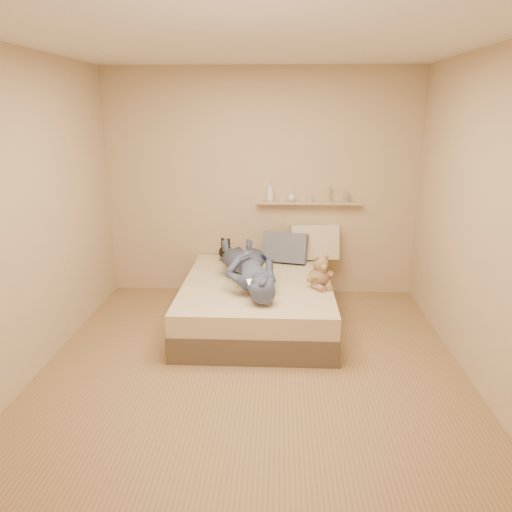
# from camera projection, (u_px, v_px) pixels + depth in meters

# --- Properties ---
(room) EXTENTS (3.80, 3.80, 3.80)m
(room) POSITION_uv_depth(u_px,v_px,m) (252.00, 219.00, 3.95)
(room) COLOR #99754F
(room) RESTS_ON ground
(bed) EXTENTS (1.50, 1.90, 0.45)m
(bed) POSITION_uv_depth(u_px,v_px,m) (257.00, 302.00, 5.14)
(bed) COLOR brown
(bed) RESTS_ON floor
(game_console) EXTENTS (0.20, 0.14, 0.06)m
(game_console) POSITION_uv_depth(u_px,v_px,m) (257.00, 282.00, 4.54)
(game_console) COLOR #BABDC2
(game_console) RESTS_ON bed
(teddy_bear) EXTENTS (0.27, 0.28, 0.34)m
(teddy_bear) POSITION_uv_depth(u_px,v_px,m) (320.00, 274.00, 4.86)
(teddy_bear) COLOR olive
(teddy_bear) RESTS_ON bed
(dark_plush) EXTENTS (0.17, 0.17, 0.26)m
(dark_plush) POSITION_uv_depth(u_px,v_px,m) (226.00, 250.00, 5.80)
(dark_plush) COLOR black
(dark_plush) RESTS_ON bed
(pillow_cream) EXTENTS (0.57, 0.30, 0.43)m
(pillow_cream) POSITION_uv_depth(u_px,v_px,m) (315.00, 242.00, 5.79)
(pillow_cream) COLOR beige
(pillow_cream) RESTS_ON bed
(pillow_grey) EXTENTS (0.54, 0.35, 0.37)m
(pillow_grey) POSITION_uv_depth(u_px,v_px,m) (285.00, 248.00, 5.68)
(pillow_grey) COLOR slate
(pillow_grey) RESTS_ON bed
(person) EXTENTS (0.88, 1.56, 0.35)m
(person) POSITION_uv_depth(u_px,v_px,m) (248.00, 266.00, 5.00)
(person) COLOR #414B66
(person) RESTS_ON bed
(wall_shelf) EXTENTS (1.20, 0.12, 0.03)m
(wall_shelf) POSITION_uv_depth(u_px,v_px,m) (309.00, 203.00, 5.74)
(wall_shelf) COLOR tan
(wall_shelf) RESTS_ON wall_back
(shelf_bottles) EXTENTS (0.95, 0.13, 0.21)m
(shelf_bottles) POSITION_uv_depth(u_px,v_px,m) (295.00, 194.00, 5.72)
(shelf_bottles) COLOR white
(shelf_bottles) RESTS_ON wall_shelf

